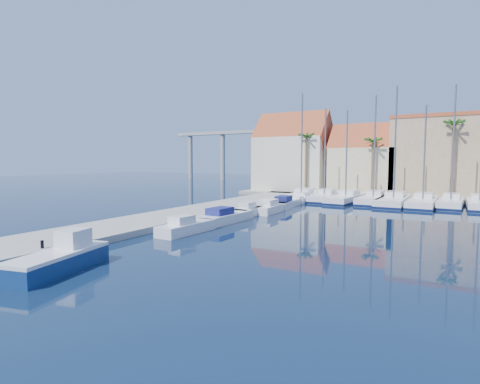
% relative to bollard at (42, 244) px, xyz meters
% --- Properties ---
extents(ground, '(260.00, 260.00, 0.00)m').
position_rel_bollard_xyz_m(ground, '(6.60, 1.64, -0.73)').
color(ground, black).
rests_on(ground, ground).
extents(quay_west, '(6.00, 77.00, 0.50)m').
position_rel_bollard_xyz_m(quay_west, '(-2.40, 15.14, -0.48)').
color(quay_west, gray).
rests_on(quay_west, ground).
extents(shore_north, '(54.00, 16.00, 0.50)m').
position_rel_bollard_xyz_m(shore_north, '(16.60, 49.64, -0.48)').
color(shore_north, gray).
rests_on(shore_north, ground).
extents(bollard, '(0.18, 0.18, 0.46)m').
position_rel_bollard_xyz_m(bollard, '(0.00, 0.00, 0.00)').
color(bollard, black).
rests_on(bollard, quay_west).
extents(fishing_boat, '(2.97, 5.76, 1.92)m').
position_rel_bollard_xyz_m(fishing_boat, '(3.35, -1.22, -0.09)').
color(fishing_boat, navy).
rests_on(fishing_boat, ground).
extents(motorboat_west_0, '(1.97, 5.35, 1.40)m').
position_rel_bollard_xyz_m(motorboat_west_0, '(2.89, 9.62, -0.22)').
color(motorboat_west_0, white).
rests_on(motorboat_west_0, ground).
extents(motorboat_west_1, '(2.48, 6.85, 1.40)m').
position_rel_bollard_xyz_m(motorboat_west_1, '(2.73, 15.34, -0.22)').
color(motorboat_west_1, white).
rests_on(motorboat_west_1, ground).
extents(motorboat_west_2, '(1.71, 5.20, 1.40)m').
position_rel_bollard_xyz_m(motorboat_west_2, '(2.70, 20.37, -0.22)').
color(motorboat_west_2, white).
rests_on(motorboat_west_2, ground).
extents(motorboat_west_3, '(2.53, 7.04, 1.40)m').
position_rel_bollard_xyz_m(motorboat_west_3, '(3.38, 23.82, -0.22)').
color(motorboat_west_3, white).
rests_on(motorboat_west_3, ground).
extents(motorboat_west_4, '(2.64, 6.78, 1.40)m').
position_rel_bollard_xyz_m(motorboat_west_4, '(3.21, 28.59, -0.22)').
color(motorboat_west_4, white).
rests_on(motorboat_west_4, ground).
extents(motorboat_west_5, '(2.08, 5.50, 1.40)m').
position_rel_bollard_xyz_m(motorboat_west_5, '(3.52, 34.75, -0.22)').
color(motorboat_west_5, white).
rests_on(motorboat_west_5, ground).
extents(motorboat_west_6, '(2.06, 5.48, 1.40)m').
position_rel_bollard_xyz_m(motorboat_west_6, '(3.14, 40.32, -0.22)').
color(motorboat_west_6, white).
rests_on(motorboat_west_6, ground).
extents(sailboat_0, '(3.30, 11.54, 14.71)m').
position_rel_bollard_xyz_m(sailboat_0, '(2.31, 37.41, -0.14)').
color(sailboat_0, white).
rests_on(sailboat_0, ground).
extents(sailboat_1, '(2.90, 10.22, 12.56)m').
position_rel_bollard_xyz_m(sailboat_1, '(5.39, 38.08, -0.15)').
color(sailboat_1, white).
rests_on(sailboat_1, ground).
extents(sailboat_2, '(3.75, 10.93, 12.08)m').
position_rel_bollard_xyz_m(sailboat_2, '(8.52, 37.38, -0.16)').
color(sailboat_2, white).
rests_on(sailboat_2, ground).
extents(sailboat_3, '(3.12, 10.58, 13.77)m').
position_rel_bollard_xyz_m(sailboat_3, '(11.86, 37.99, -0.14)').
color(sailboat_3, white).
rests_on(sailboat_3, ground).
extents(sailboat_4, '(3.41, 12.02, 14.61)m').
position_rel_bollard_xyz_m(sailboat_4, '(14.34, 37.58, -0.15)').
color(sailboat_4, white).
rests_on(sailboat_4, ground).
extents(sailboat_5, '(3.38, 11.18, 12.05)m').
position_rel_bollard_xyz_m(sailboat_5, '(17.66, 37.26, -0.16)').
color(sailboat_5, white).
rests_on(sailboat_5, ground).
extents(sailboat_6, '(3.17, 9.82, 14.28)m').
position_rel_bollard_xyz_m(sailboat_6, '(20.60, 38.20, -0.11)').
color(sailboat_6, white).
rests_on(sailboat_6, ground).
extents(sailboat_7, '(2.72, 9.90, 14.35)m').
position_rel_bollard_xyz_m(sailboat_7, '(23.47, 38.23, -0.12)').
color(sailboat_7, white).
rests_on(sailboat_7, ground).
extents(building_0, '(12.30, 9.00, 13.50)m').
position_rel_bollard_xyz_m(building_0, '(-3.40, 48.64, 5.80)').
color(building_0, beige).
rests_on(building_0, shore_north).
extents(building_1, '(10.30, 8.00, 11.00)m').
position_rel_bollard_xyz_m(building_1, '(8.60, 48.64, 4.57)').
color(building_1, '#CAB68E').
rests_on(building_1, shore_north).
extents(building_2, '(14.20, 10.20, 11.50)m').
position_rel_bollard_xyz_m(building_2, '(19.60, 49.64, 5.53)').
color(building_2, tan).
rests_on(building_2, shore_north).
extents(palm_0, '(2.60, 2.60, 10.15)m').
position_rel_bollard_xyz_m(palm_0, '(0.60, 43.64, 8.35)').
color(palm_0, brown).
rests_on(palm_0, shore_north).
extents(palm_1, '(2.60, 2.60, 9.15)m').
position_rel_bollard_xyz_m(palm_1, '(10.60, 43.64, 7.41)').
color(palm_1, brown).
rests_on(palm_1, shore_north).
extents(palm_2, '(2.60, 2.60, 11.15)m').
position_rel_bollard_xyz_m(palm_2, '(20.60, 43.64, 9.29)').
color(palm_2, brown).
rests_on(palm_2, shore_north).
extents(viaduct, '(48.00, 2.20, 14.45)m').
position_rel_bollard_xyz_m(viaduct, '(-32.47, 83.64, 9.52)').
color(viaduct, '#9E9E99').
rests_on(viaduct, ground).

